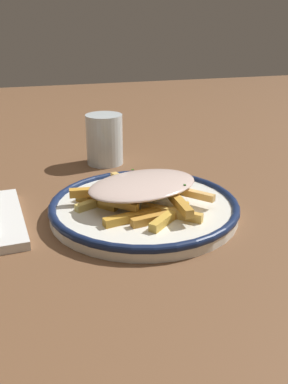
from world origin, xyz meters
name	(u,v)px	position (x,y,z in m)	size (l,w,h in m)	color
ground_plane	(144,215)	(0.00, 0.00, 0.00)	(2.60, 2.60, 0.00)	brown
plate	(144,207)	(0.00, 0.00, 0.01)	(0.28, 0.28, 0.02)	white
fries_heap	(142,189)	(0.00, 0.00, 0.04)	(0.21, 0.20, 0.04)	#E0C54F
water_glass	(105,139)	(-0.01, 0.26, 0.05)	(0.07, 0.07, 0.10)	silver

